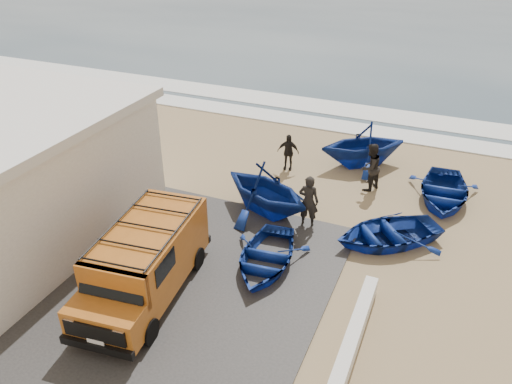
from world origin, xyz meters
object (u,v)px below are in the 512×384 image
(boat_mid_left, at_px, (265,189))
(fisherman_front, at_px, (309,201))
(boat_near_left, at_px, (265,257))
(boat_near_right, at_px, (387,233))
(boat_mid_right, at_px, (443,192))
(fisherman_middle, at_px, (370,167))
(van, at_px, (145,260))
(fisherman_back, at_px, (288,152))
(boat_far_left, at_px, (363,144))
(parapet, at_px, (346,359))

(boat_mid_left, height_order, fisherman_front, boat_mid_left)
(boat_near_left, bearing_deg, boat_near_right, 34.64)
(boat_mid_right, relative_size, fisherman_middle, 1.94)
(van, height_order, boat_near_right, van)
(fisherman_middle, relative_size, fisherman_back, 1.23)
(van, distance_m, fisherman_back, 9.09)
(van, bearing_deg, fisherman_middle, 55.58)
(boat_mid_left, distance_m, fisherman_back, 3.69)
(boat_far_left, bearing_deg, van, -55.26)
(boat_mid_right, height_order, fisherman_front, fisherman_front)
(van, bearing_deg, fisherman_back, 77.16)
(boat_mid_right, bearing_deg, parapet, -102.21)
(fisherman_middle, bearing_deg, boat_near_left, 11.38)
(boat_near_left, distance_m, boat_far_left, 8.31)
(van, xyz_separation_m, boat_mid_left, (1.46, 5.37, -0.18))
(van, distance_m, boat_near_left, 3.68)
(boat_near_right, bearing_deg, boat_mid_right, 118.89)
(fisherman_back, bearing_deg, van, -105.54)
(boat_near_right, xyz_separation_m, boat_mid_right, (1.46, 3.60, 0.01))
(van, distance_m, boat_mid_right, 11.50)
(parapet, xyz_separation_m, fisherman_front, (-2.79, 5.65, 0.69))
(boat_far_left, relative_size, fisherman_back, 2.36)
(boat_near_right, xyz_separation_m, boat_far_left, (-2.06, 5.42, 0.60))
(boat_near_left, bearing_deg, boat_far_left, 75.88)
(boat_far_left, bearing_deg, boat_near_right, -14.60)
(boat_mid_left, xyz_separation_m, boat_mid_right, (5.89, 3.43, -0.59))
(van, relative_size, boat_mid_left, 1.40)
(fisherman_back, bearing_deg, boat_mid_right, -11.21)
(parapet, distance_m, fisherman_middle, 9.20)
(van, distance_m, fisherman_front, 6.05)
(boat_near_right, height_order, fisherman_back, fisherman_back)
(boat_mid_left, height_order, boat_mid_right, boat_mid_left)
(boat_mid_right, bearing_deg, boat_near_right, -115.52)
(boat_near_right, distance_m, boat_mid_left, 4.48)
(boat_mid_right, height_order, fisherman_back, fisherman_back)
(parapet, height_order, boat_near_left, boat_near_left)
(parapet, xyz_separation_m, fisherman_back, (-4.92, 9.51, 0.51))
(boat_mid_right, bearing_deg, fisherman_middle, -179.08)
(boat_near_left, distance_m, boat_mid_right, 7.93)
(fisherman_front, relative_size, fisherman_back, 1.23)
(van, relative_size, boat_near_right, 1.43)
(boat_near_left, bearing_deg, boat_mid_left, 106.06)
(boat_near_right, distance_m, boat_far_left, 5.83)
(fisherman_front, bearing_deg, boat_near_right, 175.67)
(boat_mid_right, distance_m, fisherman_front, 5.60)
(boat_near_right, xyz_separation_m, fisherman_back, (-4.89, 3.83, 0.41))
(fisherman_front, bearing_deg, van, 53.81)
(van, distance_m, boat_mid_left, 5.57)
(parapet, xyz_separation_m, fisherman_middle, (-1.37, 9.07, 0.69))
(boat_near_left, relative_size, boat_mid_left, 0.91)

